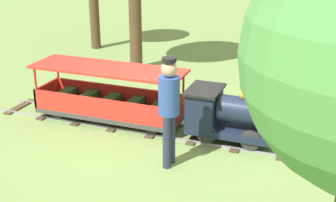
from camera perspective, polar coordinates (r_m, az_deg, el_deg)
ground_plane at (r=7.84m, az=-0.52°, el=-3.68°), size 60.00×60.00×0.00m
track at (r=7.88m, az=-1.36°, el=-3.43°), size 0.78×6.40×0.04m
locomotive at (r=7.36m, az=7.29°, el=-1.49°), size 0.74×1.45×1.04m
passenger_car at (r=8.08m, az=-7.31°, el=0.13°), size 0.84×2.70×0.97m
conductor_person at (r=6.38m, az=0.13°, el=-0.34°), size 0.30×0.30×1.62m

